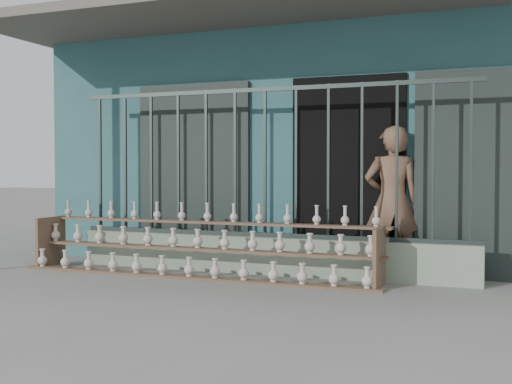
% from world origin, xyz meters
% --- Properties ---
extents(ground, '(60.00, 60.00, 0.00)m').
position_xyz_m(ground, '(0.00, 0.00, 0.00)').
color(ground, slate).
extents(workshop_building, '(7.40, 6.60, 3.21)m').
position_xyz_m(workshop_building, '(0.00, 4.23, 1.62)').
color(workshop_building, '#2D5B5F').
rests_on(workshop_building, ground).
extents(parapet_wall, '(5.00, 0.20, 0.45)m').
position_xyz_m(parapet_wall, '(0.00, 1.30, 0.23)').
color(parapet_wall, gray).
rests_on(parapet_wall, ground).
extents(security_fence, '(5.00, 0.04, 1.80)m').
position_xyz_m(security_fence, '(-0.00, 1.30, 1.35)').
color(security_fence, '#283330').
rests_on(security_fence, parapet_wall).
extents(shelf_rack, '(4.50, 0.68, 0.85)m').
position_xyz_m(shelf_rack, '(-0.70, 0.88, 0.36)').
color(shelf_rack, brown).
rests_on(shelf_rack, ground).
extents(elderly_woman, '(0.74, 0.59, 1.77)m').
position_xyz_m(elderly_woman, '(1.45, 1.69, 0.89)').
color(elderly_woman, brown).
rests_on(elderly_woman, ground).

